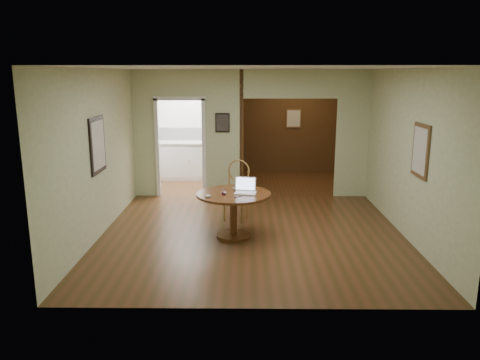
{
  "coord_description": "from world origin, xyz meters",
  "views": [
    {
      "loc": [
        -0.12,
        -7.37,
        2.63
      ],
      "look_at": [
        -0.2,
        -0.2,
        0.98
      ],
      "focal_mm": 35.0,
      "sensor_mm": 36.0,
      "label": 1
    }
  ],
  "objects_px": {
    "dining_table": "(234,205)",
    "chair": "(237,187)",
    "open_laptop": "(245,189)",
    "closed_laptop": "(243,189)"
  },
  "relations": [
    {
      "from": "open_laptop",
      "to": "closed_laptop",
      "type": "xyz_separation_m",
      "value": [
        -0.04,
        0.18,
        -0.05
      ]
    },
    {
      "from": "dining_table",
      "to": "chair",
      "type": "distance_m",
      "value": 1.03
    },
    {
      "from": "dining_table",
      "to": "open_laptop",
      "type": "distance_m",
      "value": 0.32
    },
    {
      "from": "chair",
      "to": "closed_laptop",
      "type": "distance_m",
      "value": 0.83
    },
    {
      "from": "chair",
      "to": "closed_laptop",
      "type": "xyz_separation_m",
      "value": [
        0.11,
        -0.81,
        0.16
      ]
    },
    {
      "from": "open_laptop",
      "to": "closed_laptop",
      "type": "height_order",
      "value": "open_laptop"
    },
    {
      "from": "dining_table",
      "to": "chair",
      "type": "relative_size",
      "value": 1.1
    },
    {
      "from": "open_laptop",
      "to": "chair",
      "type": "bearing_deg",
      "value": 108.52
    },
    {
      "from": "dining_table",
      "to": "open_laptop",
      "type": "relative_size",
      "value": 3.16
    },
    {
      "from": "dining_table",
      "to": "open_laptop",
      "type": "xyz_separation_m",
      "value": [
        0.19,
        0.04,
        0.26
      ]
    }
  ]
}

